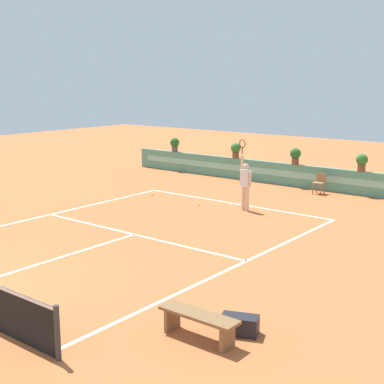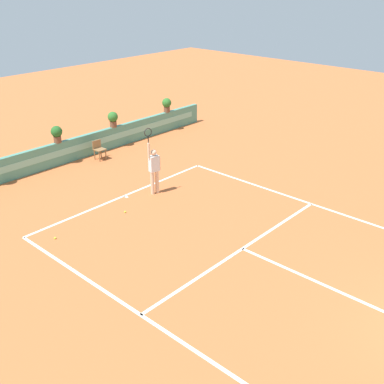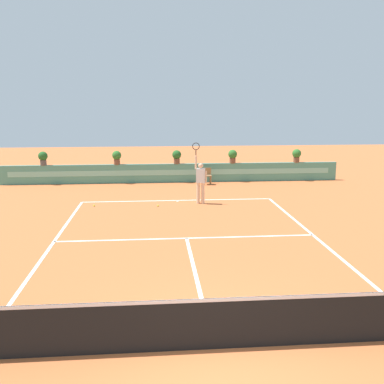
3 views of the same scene
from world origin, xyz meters
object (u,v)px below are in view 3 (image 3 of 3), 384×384
Objects in this scene: tennis_ball_near_baseline at (158,206)px; tennis_ball_mid_court at (94,206)px; potted_plant_right at (233,155)px; tennis_player at (200,179)px; potted_plant_left at (117,157)px; potted_plant_centre at (177,156)px; potted_plant_far_right at (297,155)px; potted_plant_far_left at (43,157)px; ball_kid_chair at (207,175)px.

tennis_ball_near_baseline is 1.00× the size of tennis_ball_mid_court.
potted_plant_right reaches higher than tennis_ball_near_baseline.
tennis_player reaches higher than potted_plant_left.
potted_plant_centre is at bearing 97.99° from tennis_player.
potted_plant_far_right is at bearing 41.63° from tennis_player.
potted_plant_left and potted_plant_right have the same top height.
tennis_player is 3.57× the size of potted_plant_far_right.
potted_plant_right is 1.00× the size of potted_plant_centre.
potted_plant_left is at bearing 110.50° from tennis_ball_near_baseline.
potted_plant_centre is (-6.54, 0.00, 0.00)m from potted_plant_far_right.
tennis_ball_near_baseline is at bearing -100.97° from potted_plant_centre.
tennis_player is 9.26m from potted_plant_far_left.
ball_kid_chair is 5.14m from potted_plant_far_right.
potted_plant_far_right is at bearing 8.33° from ball_kid_chair.
potted_plant_left and potted_plant_far_left have the same top height.
tennis_player reaches higher than potted_plant_right.
tennis_player is 7.79m from potted_plant_far_right.
ball_kid_chair is at bearing -25.37° from potted_plant_centre.
tennis_ball_mid_court is at bearing -152.59° from potted_plant_far_right.
potted_plant_far_right is at bearing 0.00° from potted_plant_far_left.
potted_plant_left is 1.00× the size of potted_plant_right.
potted_plant_right is at bearing 66.13° from tennis_player.
tennis_player is 38.01× the size of tennis_ball_near_baseline.
potted_plant_far_right reaches higher than ball_kid_chair.
potted_plant_right is 9.96m from potted_plant_far_left.
potted_plant_centre is at bearing 79.03° from tennis_ball_near_baseline.
potted_plant_far_right is at bearing 0.00° from potted_plant_right.
ball_kid_chair is 1.17× the size of potted_plant_far_left.
potted_plant_far_right is at bearing 0.00° from potted_plant_left.
potted_plant_far_right is (5.82, 5.17, 0.36)m from tennis_player.
potted_plant_far_right is 1.00× the size of potted_plant_centre.
potted_plant_centre is at bearing 154.63° from ball_kid_chair.
potted_plant_right is (2.29, 5.17, 0.36)m from tennis_player.
ball_kid_chair is 4.55m from tennis_player.
potted_plant_right is at bearing 0.00° from potted_plant_centre.
potted_plant_far_right is 9.70m from potted_plant_left.
potted_plant_far_left is 1.00× the size of potted_plant_centre.
tennis_ball_mid_court is at bearing -95.90° from potted_plant_left.
potted_plant_far_right is at bearing 0.00° from potted_plant_centre.
potted_plant_far_right is 13.49m from potted_plant_far_left.
potted_plant_left is at bearing 126.92° from tennis_player.
potted_plant_centre is at bearing 180.00° from potted_plant_far_right.
tennis_ball_mid_court is 0.09× the size of potted_plant_left.
potted_plant_far_right and potted_plant_far_left have the same top height.
tennis_ball_mid_court is 0.09× the size of potted_plant_far_left.
tennis_ball_near_baseline is 2.64m from tennis_ball_mid_court.
tennis_ball_near_baseline is at bearing -126.32° from potted_plant_right.
potted_plant_left and potted_plant_centre have the same top height.
tennis_ball_near_baseline is at bearing -43.48° from potted_plant_far_left.
tennis_player reaches higher than tennis_ball_mid_court.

